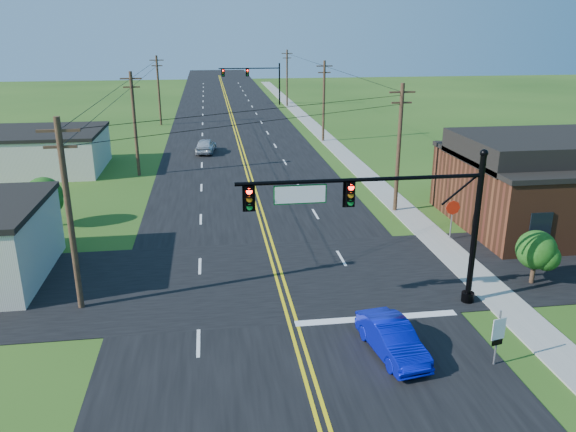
{
  "coord_description": "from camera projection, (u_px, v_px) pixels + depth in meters",
  "views": [
    {
      "loc": [
        -3.15,
        -14.82,
        12.62
      ],
      "look_at": [
        0.36,
        10.0,
        4.1
      ],
      "focal_mm": 35.0,
      "sensor_mm": 36.0,
      "label": 1
    }
  ],
  "objects": [
    {
      "name": "utility_pole_left_a",
      "position": [
        69.0,
        213.0,
        24.97
      ],
      "size": [
        1.8,
        0.28,
        9.0
      ],
      "color": "#341F17",
      "rests_on": "ground"
    },
    {
      "name": "shrub_corner",
      "position": [
        536.0,
        250.0,
        28.4
      ],
      "size": [
        2.0,
        2.0,
        2.86
      ],
      "color": "#341F17",
      "rests_on": "ground"
    },
    {
      "name": "tree_right_back",
      "position": [
        457.0,
        160.0,
        44.03
      ],
      "size": [
        3.0,
        3.0,
        4.1
      ],
      "color": "#341F17",
      "rests_on": "ground"
    },
    {
      "name": "ground",
      "position": [
        320.0,
        432.0,
        18.37
      ],
      "size": [
        260.0,
        260.0,
        0.0
      ],
      "primitive_type": "plane",
      "color": "#234814",
      "rests_on": "ground"
    },
    {
      "name": "road_cross",
      "position": [
        276.0,
        277.0,
        29.61
      ],
      "size": [
        70.0,
        10.0,
        0.04
      ],
      "primitive_type": "cube",
      "color": "black",
      "rests_on": "ground"
    },
    {
      "name": "sidewalk",
      "position": [
        345.0,
        156.0,
        57.25
      ],
      "size": [
        2.0,
        160.0,
        0.08
      ],
      "primitive_type": "cube",
      "color": "gray",
      "rests_on": "ground"
    },
    {
      "name": "road_main",
      "position": [
        237.0,
        140.0,
        65.24
      ],
      "size": [
        16.0,
        220.0,
        0.04
      ],
      "primitive_type": "cube",
      "color": "black",
      "rests_on": "ground"
    },
    {
      "name": "utility_pole_left_c",
      "position": [
        159.0,
        89.0,
        73.72
      ],
      "size": [
        1.8,
        0.28,
        9.0
      ],
      "color": "#341F17",
      "rests_on": "ground"
    },
    {
      "name": "signal_mast_far",
      "position": [
        253.0,
        77.0,
        92.5
      ],
      "size": [
        10.98,
        0.6,
        7.48
      ],
      "color": "black",
      "rests_on": "ground"
    },
    {
      "name": "utility_pole_right_b",
      "position": [
        324.0,
        100.0,
        63.15
      ],
      "size": [
        1.8,
        0.28,
        9.0
      ],
      "color": "#341F17",
      "rests_on": "ground"
    },
    {
      "name": "stop_sign",
      "position": [
        452.0,
        212.0,
        34.33
      ],
      "size": [
        0.91,
        0.11,
        2.54
      ],
      "rotation": [
        0.0,
        0.0,
        -0.02
      ],
      "color": "slate",
      "rests_on": "ground"
    },
    {
      "name": "utility_pole_right_a",
      "position": [
        399.0,
        146.0,
        38.77
      ],
      "size": [
        1.8,
        0.28,
        9.0
      ],
      "color": "#341F17",
      "rests_on": "ground"
    },
    {
      "name": "distant_car",
      "position": [
        206.0,
        146.0,
        58.4
      ],
      "size": [
        2.43,
        4.63,
        1.5
      ],
      "primitive_type": "imported",
      "rotation": [
        0.0,
        0.0,
        2.99
      ],
      "color": "silver",
      "rests_on": "ground"
    },
    {
      "name": "signal_mast_main",
      "position": [
        383.0,
        213.0,
        24.91
      ],
      "size": [
        11.3,
        0.6,
        7.48
      ],
      "color": "black",
      "rests_on": "ground"
    },
    {
      "name": "blue_car",
      "position": [
        392.0,
        339.0,
        22.49
      ],
      "size": [
        2.09,
        4.37,
        1.38
      ],
      "primitive_type": "imported",
      "rotation": [
        0.0,
        0.0,
        0.15
      ],
      "color": "#0811B7",
      "rests_on": "ground"
    },
    {
      "name": "utility_pole_right_c",
      "position": [
        287.0,
        77.0,
        91.27
      ],
      "size": [
        1.8,
        0.28,
        9.0
      ],
      "color": "#341F17",
      "rests_on": "ground"
    },
    {
      "name": "tree_left",
      "position": [
        44.0,
        195.0,
        36.45
      ],
      "size": [
        2.4,
        2.4,
        3.37
      ],
      "color": "#341F17",
      "rests_on": "ground"
    },
    {
      "name": "brick_building",
      "position": [
        564.0,
        189.0,
        37.13
      ],
      "size": [
        14.2,
        11.2,
        4.7
      ],
      "color": "#592D19",
      "rests_on": "ground"
    },
    {
      "name": "utility_pole_left_b",
      "position": [
        135.0,
        122.0,
        48.41
      ],
      "size": [
        1.8,
        0.28,
        9.0
      ],
      "color": "#341F17",
      "rests_on": "ground"
    },
    {
      "name": "route_sign",
      "position": [
        498.0,
        334.0,
        21.54
      ],
      "size": [
        0.59,
        0.17,
        2.38
      ],
      "rotation": [
        0.0,
        0.0,
        0.23
      ],
      "color": "slate",
      "rests_on": "ground"
    },
    {
      "name": "cream_bldg_far",
      "position": [
        34.0,
        151.0,
        50.88
      ],
      "size": [
        12.2,
        9.2,
        3.7
      ],
      "color": "beige",
      "rests_on": "ground"
    }
  ]
}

